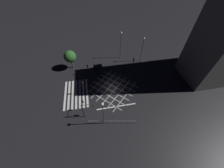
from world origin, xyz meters
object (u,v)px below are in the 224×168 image
traffic_light_se_main (83,106)px  street_tree_near (70,57)px  waiting_car (99,67)px  traffic_light_nw_main (133,62)px  traffic_light_sw_cross (85,68)px  street_lamp_east (143,45)px  street_lamp_west (121,40)px  street_lamp_far (103,110)px  traffic_light_se_cross (88,108)px  traffic_light_median_south (83,85)px

traffic_light_se_main → street_tree_near: bearing=10.5°
waiting_car → traffic_light_nw_main: bearing=80.2°
traffic_light_sw_cross → street_lamp_east: bearing=9.8°
street_lamp_west → street_tree_near: size_ratio=1.52×
street_lamp_east → street_lamp_far: size_ratio=1.08×
traffic_light_se_main → traffic_light_se_cross: (0.97, 1.08, 0.49)m
street_lamp_west → street_lamp_far: street_lamp_west is taller
traffic_light_median_south → waiting_car: 10.31m
traffic_light_median_south → street_tree_near: street_tree_near is taller
traffic_light_se_cross → waiting_car: 15.96m
street_lamp_far → traffic_light_nw_main: bearing=145.4°
traffic_light_se_main → street_lamp_east: size_ratio=0.49×
traffic_light_se_main → traffic_light_sw_cross: (-12.70, 0.75, -0.40)m
traffic_light_se_main → traffic_light_se_cross: size_ratio=0.86×
street_lamp_east → waiting_car: street_lamp_east is taller
traffic_light_sw_cross → street_tree_near: size_ratio=0.58×
traffic_light_median_south → traffic_light_se_main: 5.48m
traffic_light_median_south → traffic_light_se_cross: traffic_light_se_cross is taller
traffic_light_se_main → waiting_car: 15.26m
traffic_light_median_south → street_lamp_far: size_ratio=0.58×
traffic_light_nw_main → street_tree_near: street_tree_near is taller
traffic_light_sw_cross → street_lamp_far: 16.53m
traffic_light_median_south → street_tree_near: 11.42m
traffic_light_nw_main → street_tree_near: bearing=-102.1°
traffic_light_nw_main → street_lamp_far: bearing=-34.6°
traffic_light_sw_cross → waiting_car: bearing=20.7°
traffic_light_median_south → traffic_light_se_cross: size_ratio=0.95×
traffic_light_median_south → street_lamp_east: (-10.23, 18.04, 2.79)m
traffic_light_se_main → waiting_car: (-14.27, 4.92, -2.26)m
street_lamp_east → waiting_car: 14.37m
traffic_light_nw_main → street_lamp_west: size_ratio=0.43×
traffic_light_sw_cross → traffic_light_se_cross: 13.70m
traffic_light_median_south → street_lamp_east: bearing=29.6°
traffic_light_se_cross → street_lamp_east: 24.04m
street_lamp_east → street_lamp_west: bearing=-118.1°
traffic_light_nw_main → street_lamp_far: 19.42m
traffic_light_median_south → street_lamp_west: (-13.37, 12.18, 3.15)m
traffic_light_se_main → traffic_light_se_cross: 1.54m
traffic_light_sw_cross → street_lamp_east: size_ratio=0.42×
traffic_light_sw_cross → street_lamp_far: size_ratio=0.45×
traffic_light_se_main → street_lamp_far: bearing=-130.1°
street_lamp_far → waiting_car: 18.22m
street_lamp_far → street_tree_near: bearing=-160.6°
traffic_light_sw_cross → street_tree_near: 5.53m
traffic_light_se_main → traffic_light_median_south: bearing=-1.7°
traffic_light_median_south → traffic_light_sw_cross: bearing=85.3°
street_lamp_east → street_lamp_far: bearing=-37.1°
street_lamp_far → waiting_car: (-17.53, 1.05, -4.87)m
traffic_light_se_cross → street_lamp_far: street_lamp_far is taller
traffic_light_se_main → traffic_light_nw_main: bearing=-49.6°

